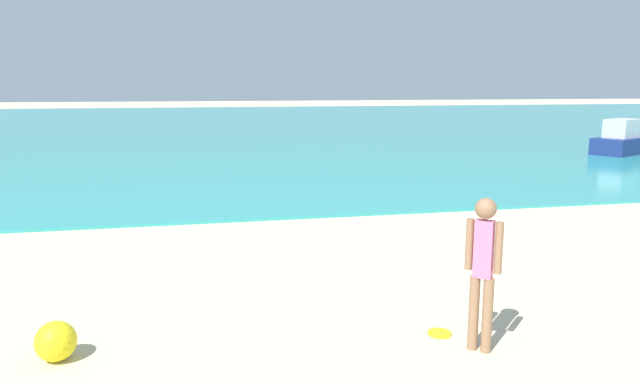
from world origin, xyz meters
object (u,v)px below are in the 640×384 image
person_standing (483,265)px  beach_ball (56,341)px  boat_near (628,141)px  frisbee (440,333)px

person_standing → beach_ball: 4.35m
boat_near → beach_ball: (-18.17, -14.22, -0.32)m
frisbee → boat_near: size_ratio=0.06×
person_standing → frisbee: person_standing is taller
boat_near → beach_ball: bearing=-168.7°
person_standing → beach_ball: size_ratio=4.00×
frisbee → person_standing: bearing=-62.6°
frisbee → beach_ball: beach_ball is taller
boat_near → frisbee: bearing=-161.2°
frisbee → boat_near: boat_near is taller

